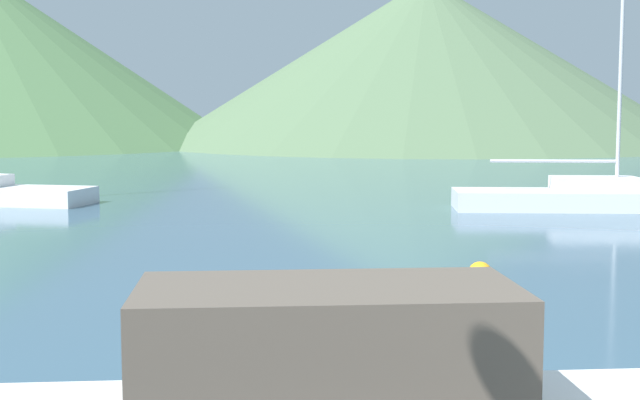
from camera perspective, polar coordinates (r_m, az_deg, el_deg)
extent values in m
cube|color=brown|center=(6.61, 0.49, -9.44)|extent=(2.94, 1.71, 0.93)
cube|color=silver|center=(28.53, 17.19, -0.01)|extent=(8.82, 4.34, 0.59)
cube|color=silver|center=(28.49, 17.22, 1.00)|extent=(2.87, 2.12, 0.41)
cylinder|color=#BCBCC1|center=(28.63, 18.74, 9.31)|extent=(0.12, 0.12, 8.74)
cylinder|color=#BCBCC1|center=(28.15, 14.73, 2.43)|extent=(3.74, 1.12, 0.10)
cylinder|color=orange|center=(14.48, 10.19, -5.94)|extent=(0.56, 0.56, 0.25)
sphere|color=orange|center=(14.42, 10.21, -4.68)|extent=(0.39, 0.39, 0.39)
cone|color=#4C6647|center=(79.32, 6.79, 8.73)|extent=(47.07, 47.07, 14.38)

